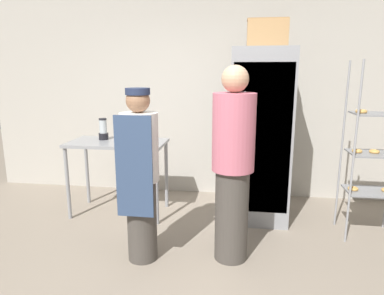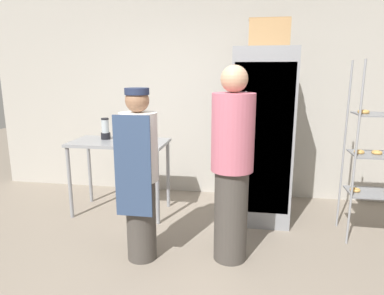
# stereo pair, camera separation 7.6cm
# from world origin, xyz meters

# --- Properties ---
(ground_plane) EXTENTS (14.00, 14.00, 0.00)m
(ground_plane) POSITION_xyz_m (0.00, 0.00, 0.00)
(ground_plane) COLOR gray
(back_wall) EXTENTS (6.40, 0.12, 2.96)m
(back_wall) POSITION_xyz_m (0.00, 2.32, 1.48)
(back_wall) COLOR #B7B2A8
(back_wall) RESTS_ON ground_plane
(refrigerator) EXTENTS (0.67, 0.73, 1.98)m
(refrigerator) POSITION_xyz_m (0.68, 1.49, 0.99)
(refrigerator) COLOR gray
(refrigerator) RESTS_ON ground_plane
(baking_rack) EXTENTS (0.54, 0.43, 1.84)m
(baking_rack) POSITION_xyz_m (1.82, 1.17, 0.91)
(baking_rack) COLOR #93969B
(baking_rack) RESTS_ON ground_plane
(prep_counter) EXTENTS (1.15, 0.60, 0.91)m
(prep_counter) POSITION_xyz_m (-1.00, 1.37, 0.79)
(prep_counter) COLOR gray
(prep_counter) RESTS_ON ground_plane
(donut_box) EXTENTS (0.26, 0.21, 0.25)m
(donut_box) POSITION_xyz_m (-0.82, 1.35, 0.96)
(donut_box) COLOR white
(donut_box) RESTS_ON prep_counter
(blender_pitcher) EXTENTS (0.12, 0.12, 0.26)m
(blender_pitcher) POSITION_xyz_m (-1.21, 1.47, 1.02)
(blender_pitcher) COLOR black
(blender_pitcher) RESTS_ON prep_counter
(cardboard_storage_box) EXTENTS (0.44, 0.34, 0.32)m
(cardboard_storage_box) POSITION_xyz_m (0.71, 1.56, 2.13)
(cardboard_storage_box) COLOR #A87F51
(cardboard_storage_box) RESTS_ON refrigerator
(person_baker) EXTENTS (0.34, 0.35, 1.59)m
(person_baker) POSITION_xyz_m (-0.42, 0.36, 0.83)
(person_baker) COLOR #47423D
(person_baker) RESTS_ON ground_plane
(person_customer) EXTENTS (0.38, 0.38, 1.78)m
(person_customer) POSITION_xyz_m (0.39, 0.49, 0.91)
(person_customer) COLOR #47423D
(person_customer) RESTS_ON ground_plane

